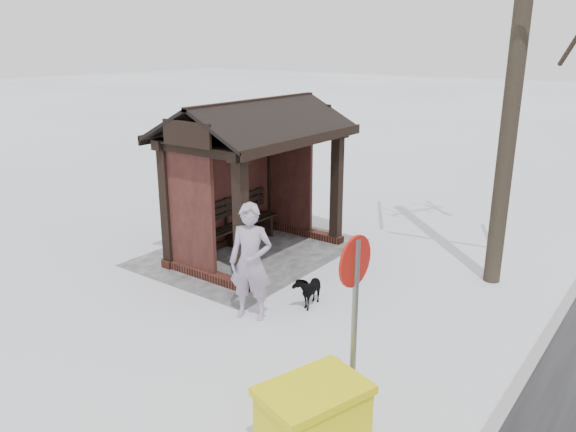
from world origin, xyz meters
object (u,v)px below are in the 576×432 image
object	(u,v)px
bus_shelter	(250,147)
grit_bin	(313,421)
road_sign	(354,290)
pedestrian	(251,262)
dog	(308,289)

from	to	relation	value
bus_shelter	grit_bin	xyz separation A→B (m)	(4.12, 4.29, -1.75)
bus_shelter	road_sign	xyz separation A→B (m)	(3.38, 4.30, -0.56)
pedestrian	bus_shelter	bearing A→B (deg)	107.93
dog	pedestrian	bearing A→B (deg)	-129.64
pedestrian	road_sign	world-z (taller)	road_sign
pedestrian	road_sign	bearing A→B (deg)	-48.76
road_sign	grit_bin	bearing A→B (deg)	2.38
bus_shelter	road_sign	world-z (taller)	bus_shelter
dog	road_sign	bearing A→B (deg)	-57.35
pedestrian	grit_bin	xyz separation A→B (m)	(1.99, 2.50, -0.50)
bus_shelter	pedestrian	bearing A→B (deg)	40.10
grit_bin	road_sign	distance (m)	1.40
road_sign	dog	bearing A→B (deg)	-133.43
bus_shelter	dog	bearing A→B (deg)	60.81
grit_bin	road_sign	size ratio (longest dim) A/B	0.56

